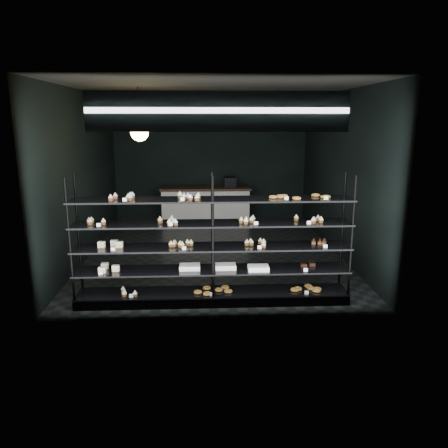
# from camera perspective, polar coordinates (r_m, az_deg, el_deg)

# --- Properties ---
(room) EXTENTS (5.01, 6.01, 3.20)m
(room) POSITION_cam_1_polar(r_m,az_deg,el_deg) (8.60, -1.41, 6.44)
(room) COLOR black
(room) RESTS_ON ground
(display_shelf) EXTENTS (4.00, 0.50, 1.91)m
(display_shelf) POSITION_cam_1_polar(r_m,az_deg,el_deg) (6.41, -1.65, -4.92)
(display_shelf) COLOR black
(display_shelf) RESTS_ON room
(signage) EXTENTS (3.30, 0.05, 0.50)m
(signage) POSITION_cam_1_polar(r_m,az_deg,el_deg) (5.61, -0.72, 14.48)
(signage) COLOR #0C143D
(signage) RESTS_ON room
(pendant_lamp) EXTENTS (0.30, 0.30, 0.88)m
(pendant_lamp) POSITION_cam_1_polar(r_m,az_deg,el_deg) (7.59, -10.98, 11.71)
(pendant_lamp) COLOR black
(pendant_lamp) RESTS_ON room
(service_counter) EXTENTS (2.29, 0.65, 1.23)m
(service_counter) POSITION_cam_1_polar(r_m,az_deg,el_deg) (11.24, -2.36, 2.43)
(service_counter) COLOR beige
(service_counter) RESTS_ON room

